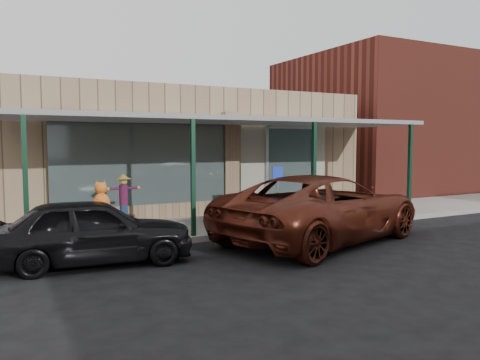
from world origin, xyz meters
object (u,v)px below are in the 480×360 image
parked_sedan (93,230)px  handicap_sign (278,187)px  barrel_pumpkin (274,211)px  car_maroon (322,208)px  barrel_scarecrow (124,211)px

parked_sedan → handicap_sign: bearing=-68.1°
parked_sedan → barrel_pumpkin: bearing=-61.6°
barrel_pumpkin → car_maroon: (-0.22, -2.61, 0.44)m
barrel_scarecrow → car_maroon: size_ratio=0.25×
barrel_scarecrow → car_maroon: bearing=-30.6°
barrel_pumpkin → handicap_sign: size_ratio=0.40×
barrel_pumpkin → parked_sedan: size_ratio=0.16×
barrel_scarecrow → parked_sedan: bearing=-110.9°
barrel_pumpkin → car_maroon: size_ratio=0.11×
barrel_scarecrow → barrel_pumpkin: 4.40m
car_maroon → parked_sedan: bearing=68.8°
parked_sedan → car_maroon: (5.42, -0.33, 0.14)m
barrel_pumpkin → car_maroon: 2.66m
parked_sedan → car_maroon: bearing=-87.2°
handicap_sign → car_maroon: (0.17, -1.79, -0.37)m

